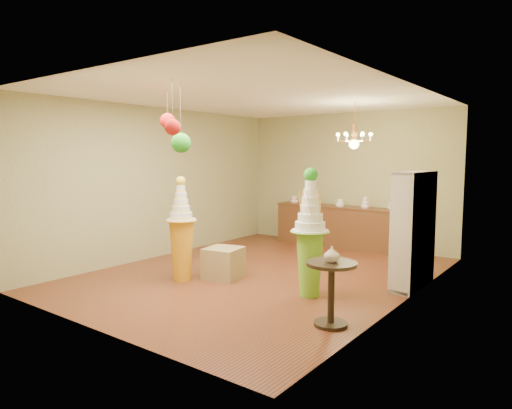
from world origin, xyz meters
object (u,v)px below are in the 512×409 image
Objects in this scene: sideboard at (340,226)px; round_table at (331,285)px; pedestal_orange at (182,241)px; pedestal_green at (310,246)px.

sideboard is 4.91m from round_table.
sideboard is at bearing 115.32° from round_table.
round_table is at bearing -64.68° from sideboard.
pedestal_orange is 0.56× the size of sideboard.
pedestal_green is at bearing 132.79° from round_table.
pedestal_orange is 2.93m from round_table.
pedestal_green is 2.40× the size of round_table.
pedestal_orange is (-2.11, -0.51, -0.08)m from pedestal_green.
pedestal_green is 3.82m from sideboard.
pedestal_orange is at bearing -166.40° from pedestal_green.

